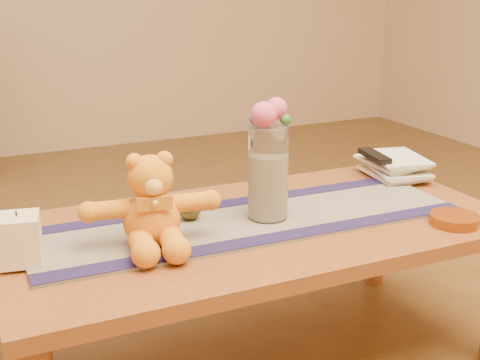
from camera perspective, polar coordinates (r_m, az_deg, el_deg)
name	(u,v)px	position (r m, az deg, el deg)	size (l,w,h in m)	color
coffee_table_top	(256,229)	(1.78, 1.47, -4.41)	(1.40, 0.70, 0.04)	brown
table_leg_bl	(11,303)	(1.98, -19.72, -10.28)	(0.07, 0.07, 0.41)	brown
table_leg_br	(377,232)	(2.41, 12.10, -4.53)	(0.07, 0.07, 0.41)	brown
persian_runner	(249,221)	(1.77, 0.80, -3.66)	(1.20, 0.35, 0.01)	#201947
runner_border_near	(272,238)	(1.65, 2.92, -5.16)	(1.20, 0.06, 0.00)	#1C1642
runner_border_far	(229,203)	(1.89, -1.03, -2.07)	(1.20, 0.06, 0.00)	#1C1642
teddy_bear	(151,201)	(1.60, -7.95, -1.86)	(0.33, 0.27, 0.22)	orange
pillar_candle	(19,239)	(1.58, -19.10, -5.02)	(0.10, 0.10, 0.12)	beige
candle_wick	(16,214)	(1.55, -19.33, -2.84)	(0.00, 0.00, 0.01)	black
glass_vase	(268,173)	(1.74, 2.51, 0.65)	(0.11, 0.11, 0.26)	silver
potpourri_fill	(268,186)	(1.76, 2.50, -0.57)	(0.09, 0.09, 0.18)	beige
rose_left	(264,115)	(1.69, 2.14, 5.85)	(0.07, 0.07, 0.07)	#D54B79
rose_right	(276,108)	(1.72, 3.26, 6.39)	(0.06, 0.06, 0.06)	#D54B79
blue_flower_back	(266,113)	(1.74, 2.35, 5.98)	(0.04, 0.04, 0.04)	#536AB5
blue_flower_side	(255,118)	(1.71, 1.38, 5.51)	(0.04, 0.04, 0.04)	#536AB5
leaf_sprig	(286,120)	(1.71, 4.09, 5.39)	(0.03, 0.03, 0.03)	#33662D
bronze_ball	(190,208)	(1.76, -4.52, -2.49)	(0.07, 0.07, 0.07)	#473C17
book_bottom	(372,176)	(2.19, 11.67, 0.31)	(0.17, 0.22, 0.02)	beige
book_lower	(374,171)	(2.18, 11.86, 0.77)	(0.16, 0.22, 0.02)	beige
book_upper	(370,165)	(2.17, 11.55, 1.28)	(0.17, 0.22, 0.02)	beige
book_top	(374,160)	(2.17, 11.88, 1.74)	(0.16, 0.22, 0.02)	beige
tv_remote	(375,156)	(2.16, 11.91, 2.13)	(0.04, 0.16, 0.02)	black
amber_dish	(454,220)	(1.85, 18.57, -3.37)	(0.13, 0.13, 0.03)	#BF5914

